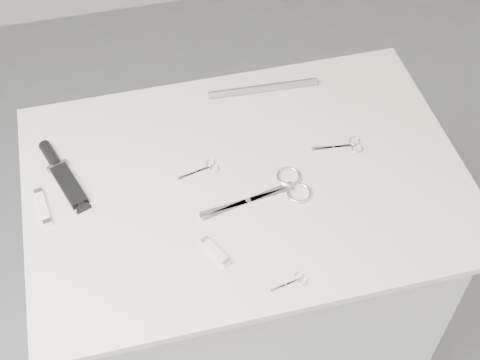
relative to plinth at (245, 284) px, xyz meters
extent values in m
cube|color=slate|center=(0.00, 0.00, -0.46)|extent=(4.00, 4.00, 0.01)
cube|color=beige|center=(0.00, 0.00, 0.00)|extent=(0.90, 0.60, 0.90)
cube|color=beige|center=(0.00, 0.00, 0.46)|extent=(1.00, 0.70, 0.02)
cube|color=silver|center=(-0.01, -0.07, 0.47)|extent=(0.22, 0.07, 0.00)
cylinder|color=silver|center=(-0.01, -0.07, 0.47)|extent=(0.01, 0.01, 0.01)
torus|color=silver|center=(0.09, -0.02, 0.47)|extent=(0.06, 0.06, 0.01)
torus|color=silver|center=(0.10, -0.07, 0.47)|extent=(0.06, 0.06, 0.01)
cube|color=silver|center=(0.22, 0.04, 0.47)|extent=(0.11, 0.03, 0.00)
cylinder|color=silver|center=(0.22, 0.04, 0.47)|extent=(0.01, 0.01, 0.00)
torus|color=silver|center=(0.28, 0.05, 0.47)|extent=(0.03, 0.03, 0.00)
torus|color=silver|center=(0.28, 0.02, 0.47)|extent=(0.03, 0.03, 0.00)
cube|color=silver|center=(-0.11, 0.04, 0.47)|extent=(0.09, 0.03, 0.00)
cylinder|color=silver|center=(-0.11, 0.04, 0.47)|extent=(0.00, 0.00, 0.00)
torus|color=silver|center=(-0.07, 0.06, 0.47)|extent=(0.02, 0.02, 0.00)
torus|color=silver|center=(-0.06, 0.04, 0.47)|extent=(0.02, 0.02, 0.00)
cube|color=silver|center=(0.01, -0.29, 0.47)|extent=(0.07, 0.02, 0.00)
cylinder|color=silver|center=(0.01, -0.29, 0.47)|extent=(0.00, 0.00, 0.00)
torus|color=silver|center=(0.04, -0.28, 0.47)|extent=(0.02, 0.02, 0.00)
torus|color=silver|center=(0.04, -0.29, 0.47)|extent=(0.02, 0.02, 0.00)
cube|color=black|center=(-0.39, 0.07, 0.48)|extent=(0.08, 0.14, 0.02)
cube|color=#9A9DA3|center=(-0.41, 0.13, 0.48)|extent=(0.05, 0.02, 0.02)
cylinder|color=black|center=(-0.43, 0.17, 0.48)|extent=(0.05, 0.09, 0.03)
cube|color=white|center=(-0.45, 0.02, 0.48)|extent=(0.04, 0.10, 0.01)
cube|color=silver|center=(-0.46, 0.07, 0.48)|extent=(0.02, 0.02, 0.01)
cube|color=silver|center=(-0.45, -0.02, 0.48)|extent=(0.02, 0.02, 0.01)
cube|color=white|center=(-0.11, -0.18, 0.48)|extent=(0.05, 0.08, 0.01)
cube|color=silver|center=(-0.13, -0.15, 0.48)|extent=(0.02, 0.02, 0.01)
cube|color=silver|center=(-0.10, -0.22, 0.48)|extent=(0.02, 0.02, 0.01)
cylinder|color=#9A9DA3|center=(0.11, 0.27, 0.48)|extent=(0.28, 0.03, 0.02)
camera|label=1|loc=(-0.25, -0.94, 1.64)|focal=50.00mm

